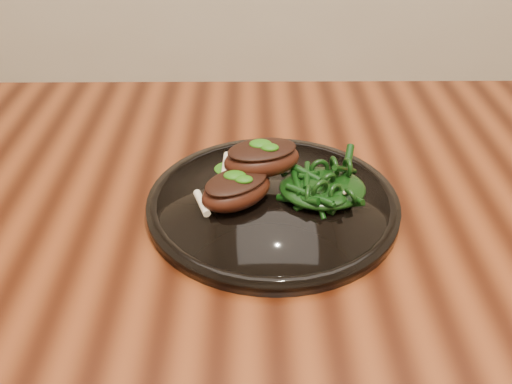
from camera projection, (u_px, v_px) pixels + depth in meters
desk at (393, 254)px, 0.77m from camera, size 1.60×0.80×0.75m
plate at (273, 203)px, 0.71m from camera, size 0.31×0.31×0.02m
lamb_chop_front at (236, 189)px, 0.69m from camera, size 0.11×0.11×0.04m
lamb_chop_back at (261, 158)px, 0.71m from camera, size 0.11×0.09×0.04m
herb_smear at (242, 169)px, 0.76m from camera, size 0.07×0.05×0.00m
greens_heap at (323, 183)px, 0.70m from camera, size 0.11×0.10×0.04m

